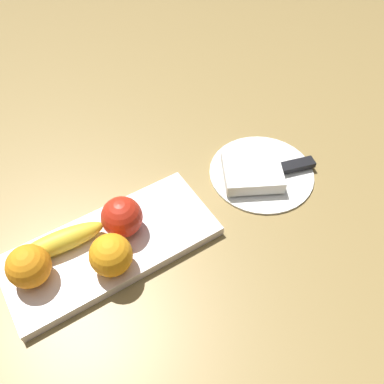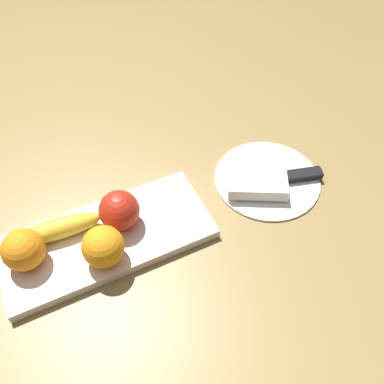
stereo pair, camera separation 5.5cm
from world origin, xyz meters
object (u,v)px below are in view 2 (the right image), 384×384
(orange_near_apple, at_px, (103,247))
(folded_napkin, at_px, (257,177))
(orange_near_banana, at_px, (23,250))
(banana, at_px, (58,229))
(knife, at_px, (292,176))
(dinner_plate, at_px, (267,178))
(apple, at_px, (119,210))
(fruit_tray, at_px, (107,238))

(orange_near_apple, bearing_deg, folded_napkin, -172.23)
(orange_near_apple, height_order, orange_near_banana, same)
(banana, bearing_deg, folded_napkin, -0.38)
(banana, height_order, orange_near_banana, orange_near_banana)
(knife, bearing_deg, dinner_plate, -12.91)
(apple, height_order, dinner_plate, apple)
(banana, xyz_separation_m, knife, (-0.45, 0.06, -0.02))
(apple, relative_size, dinner_plate, 0.34)
(banana, xyz_separation_m, orange_near_apple, (-0.06, 0.08, 0.02))
(banana, bearing_deg, apple, -6.65)
(orange_near_banana, bearing_deg, knife, 176.63)
(banana, xyz_separation_m, orange_near_banana, (0.06, 0.03, 0.02))
(banana, distance_m, dinner_plate, 0.41)
(apple, bearing_deg, banana, -11.60)
(orange_near_apple, relative_size, folded_napkin, 0.62)
(fruit_tray, distance_m, knife, 0.38)
(fruit_tray, relative_size, folded_napkin, 3.26)
(apple, height_order, folded_napkin, apple)
(orange_near_banana, xyz_separation_m, knife, (-0.51, 0.03, -0.04))
(apple, relative_size, knife, 0.40)
(dinner_plate, distance_m, folded_napkin, 0.03)
(orange_near_apple, height_order, folded_napkin, orange_near_apple)
(folded_napkin, bearing_deg, dinner_plate, -180.00)
(orange_near_banana, relative_size, folded_napkin, 0.62)
(apple, height_order, orange_near_apple, apple)
(orange_near_banana, bearing_deg, fruit_tray, 177.00)
(fruit_tray, relative_size, orange_near_banana, 5.26)
(fruit_tray, distance_m, dinner_plate, 0.33)
(fruit_tray, relative_size, knife, 2.05)
(banana, bearing_deg, dinner_plate, -0.04)
(dinner_plate, xyz_separation_m, knife, (-0.04, 0.02, 0.01))
(orange_near_apple, bearing_deg, apple, -129.82)
(orange_near_apple, distance_m, folded_napkin, 0.33)
(orange_near_banana, height_order, dinner_plate, orange_near_banana)
(orange_near_banana, height_order, knife, orange_near_banana)
(fruit_tray, xyz_separation_m, dinner_plate, (-0.33, -0.00, -0.01))
(orange_near_banana, bearing_deg, dinner_plate, 179.15)
(banana, xyz_separation_m, folded_napkin, (-0.38, 0.04, -0.02))
(apple, xyz_separation_m, orange_near_banana, (0.17, 0.01, -0.00))
(apple, height_order, knife, apple)
(banana, bearing_deg, orange_near_banana, -149.48)
(dinner_plate, bearing_deg, knife, 151.24)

